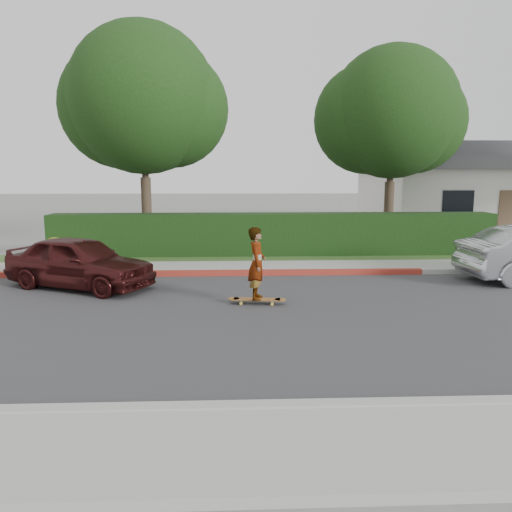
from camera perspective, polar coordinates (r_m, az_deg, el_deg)
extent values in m
plane|color=slate|center=(10.96, 20.90, -6.31)|extent=(120.00, 120.00, 0.00)
cube|color=#2D2D30|center=(10.95, 20.90, -6.28)|extent=(60.00, 8.00, 0.01)
cube|color=#9E9E99|center=(14.69, 14.68, -1.76)|extent=(60.00, 0.20, 0.15)
cube|color=maroon|center=(14.07, -5.21, -1.96)|extent=(12.00, 0.21, 0.15)
cube|color=gray|center=(15.54, 13.72, -1.17)|extent=(60.00, 1.60, 0.12)
cube|color=#2D4C1E|center=(17.06, 12.25, -0.21)|extent=(60.00, 1.60, 0.10)
cube|color=black|center=(17.05, 2.01, 2.37)|extent=(15.00, 1.00, 1.50)
sphere|color=#2D4C19|center=(17.68, -21.85, 0.64)|extent=(0.90, 0.90, 0.90)
sphere|color=#2D4C19|center=(17.31, -20.18, 0.40)|extent=(0.70, 0.70, 0.70)
cylinder|color=#33261C|center=(18.52, -12.36, 4.59)|extent=(0.36, 0.36, 2.70)
cylinder|color=#33261C|center=(18.46, -12.59, 10.87)|extent=(0.24, 0.24, 2.25)
sphere|color=black|center=(18.63, -12.82, 17.10)|extent=(5.20, 5.20, 5.20)
sphere|color=black|center=(19.14, -15.03, 16.20)|extent=(4.42, 4.42, 4.42)
sphere|color=black|center=(18.75, -9.80, 16.22)|extent=(4.16, 4.16, 4.16)
cylinder|color=#33261C|center=(19.61, 14.89, 4.50)|extent=(0.36, 0.36, 2.52)
cylinder|color=#33261C|center=(19.55, 15.13, 10.02)|extent=(0.24, 0.24, 2.10)
sphere|color=black|center=(19.66, 15.37, 15.53)|extent=(4.80, 4.80, 4.80)
sphere|color=black|center=(19.81, 12.70, 15.01)|extent=(4.08, 4.08, 4.08)
sphere|color=black|center=(20.20, 17.58, 14.40)|extent=(3.84, 3.84, 3.84)
cube|color=beige|center=(28.49, 23.36, 5.99)|extent=(10.00, 8.00, 3.00)
cube|color=#4C4C51|center=(28.46, 23.61, 9.61)|extent=(10.60, 8.60, 0.60)
cube|color=#4C4C51|center=(28.47, 23.69, 10.81)|extent=(8.40, 6.40, 0.80)
cube|color=black|center=(23.79, 22.09, 5.77)|extent=(1.40, 0.06, 1.00)
cube|color=brown|center=(24.86, 26.86, 4.30)|extent=(0.90, 0.06, 2.10)
cylinder|color=gold|center=(10.95, -1.72, -5.43)|extent=(0.07, 0.05, 0.07)
cylinder|color=gold|center=(11.14, -1.61, -5.17)|extent=(0.07, 0.05, 0.07)
cylinder|color=gold|center=(10.90, 1.86, -5.50)|extent=(0.07, 0.05, 0.07)
cylinder|color=gold|center=(11.09, 1.90, -5.24)|extent=(0.07, 0.05, 0.07)
cube|color=silver|center=(11.03, -1.66, -5.06)|extent=(0.08, 0.21, 0.03)
cube|color=silver|center=(10.98, 1.88, -5.13)|extent=(0.08, 0.21, 0.03)
cube|color=brown|center=(11.00, 0.11, -4.96)|extent=(1.04, 0.37, 0.02)
cylinder|color=brown|center=(11.05, -2.55, -4.91)|extent=(0.28, 0.28, 0.02)
cylinder|color=brown|center=(10.97, 2.77, -5.01)|extent=(0.28, 0.28, 0.02)
imported|color=white|center=(10.82, 0.11, -0.85)|extent=(0.45, 0.62, 1.58)
imported|color=#3C1313|center=(13.21, -19.52, -0.66)|extent=(4.17, 3.04, 1.32)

